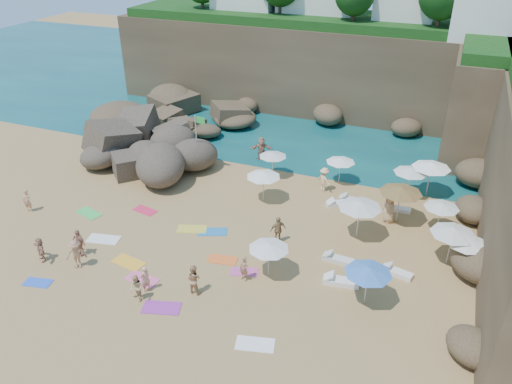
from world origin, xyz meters
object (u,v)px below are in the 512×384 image
at_px(person_stand_2, 324,180).
at_px(person_stand_6, 145,279).
at_px(parasol_0, 273,154).
at_px(parasol_1, 411,170).
at_px(person_stand_5, 262,149).
at_px(flag_pole, 198,136).
at_px(person_stand_1, 194,279).
at_px(lounger_0, 352,200).
at_px(rock_outcrop, 148,164).
at_px(person_stand_0, 27,201).
at_px(parasol_2, 432,165).
at_px(person_stand_4, 389,208).
at_px(person_stand_3, 278,230).

distance_m(person_stand_2, person_stand_6, 14.73).
distance_m(parasol_0, person_stand_2, 4.22).
height_order(parasol_0, person_stand_6, parasol_0).
distance_m(parasol_1, person_stand_5, 11.51).
height_order(flag_pole, person_stand_1, flag_pole).
xyz_separation_m(parasol_0, lounger_0, (6.27, -1.59, -1.62)).
height_order(rock_outcrop, person_stand_0, rock_outcrop).
distance_m(parasol_2, person_stand_2, 7.16).
relative_size(parasol_2, person_stand_5, 1.38).
bearing_deg(person_stand_2, rock_outcrop, 38.40).
relative_size(flag_pole, person_stand_5, 2.34).
relative_size(person_stand_2, person_stand_6, 1.17).
height_order(flag_pole, person_stand_4, flag_pole).
xyz_separation_m(lounger_0, person_stand_6, (-7.90, -12.75, 0.61)).
xyz_separation_m(rock_outcrop, person_stand_1, (10.34, -11.92, 0.83)).
distance_m(rock_outcrop, person_stand_4, 18.54).
xyz_separation_m(parasol_2, lounger_0, (-4.50, -2.95, -2.10)).
distance_m(parasol_1, person_stand_6, 18.74).
relative_size(parasol_1, person_stand_6, 1.51).
xyz_separation_m(person_stand_5, person_stand_6, (0.15, -16.69, -0.19)).
height_order(person_stand_1, person_stand_5, person_stand_5).
height_order(parasol_0, person_stand_2, parasol_0).
xyz_separation_m(flag_pole, person_stand_2, (9.45, 0.38, -1.92)).
relative_size(person_stand_1, person_stand_3, 0.97).
xyz_separation_m(parasol_2, person_stand_1, (-10.05, -14.90, -1.41)).
height_order(parasol_1, person_stand_2, parasol_1).
relative_size(person_stand_4, person_stand_5, 1.02).
relative_size(parasol_1, lounger_0, 1.25).
bearing_deg(rock_outcrop, lounger_0, 0.08).
distance_m(parasol_1, person_stand_4, 3.96).
relative_size(person_stand_2, person_stand_3, 1.04).
bearing_deg(parasol_2, parasol_1, -149.20).
bearing_deg(person_stand_0, person_stand_4, 9.64).
xyz_separation_m(person_stand_4, person_stand_5, (-10.61, 5.46, -0.02)).
distance_m(person_stand_0, person_stand_1, 13.99).
distance_m(flag_pole, person_stand_6, 13.88).
height_order(flag_pole, lounger_0, flag_pole).
relative_size(parasol_2, person_stand_6, 1.72).
relative_size(flag_pole, person_stand_1, 2.66).
distance_m(rock_outcrop, person_stand_0, 9.51).
xyz_separation_m(parasol_1, person_stand_6, (-11.19, -14.98, -1.22)).
distance_m(lounger_0, person_stand_5, 8.99).
relative_size(rock_outcrop, lounger_0, 4.93).
relative_size(rock_outcrop, person_stand_5, 4.75).
bearing_deg(lounger_0, person_stand_5, 154.41).
height_order(parasol_2, person_stand_4, parasol_2).
relative_size(parasol_0, person_stand_2, 1.15).
distance_m(person_stand_4, person_stand_6, 15.34).
bearing_deg(person_stand_6, person_stand_5, -160.23).
xyz_separation_m(person_stand_3, person_stand_6, (-4.80, -6.57, -0.10)).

